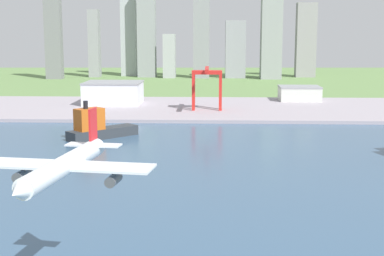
# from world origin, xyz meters

# --- Properties ---
(ground_plane) EXTENTS (2400.00, 2400.00, 0.00)m
(ground_plane) POSITION_xyz_m (0.00, 300.00, 0.00)
(ground_plane) COLOR #64874B
(water_bay) EXTENTS (840.00, 360.00, 0.15)m
(water_bay) POSITION_xyz_m (0.00, 240.00, 0.07)
(water_bay) COLOR #385675
(water_bay) RESTS_ON ground
(industrial_pier) EXTENTS (840.00, 140.00, 2.50)m
(industrial_pier) POSITION_xyz_m (0.00, 490.00, 1.25)
(industrial_pier) COLOR #9C949D
(industrial_pier) RESTS_ON ground
(airplane_landing) EXTENTS (37.96, 43.85, 14.03)m
(airplane_landing) POSITION_xyz_m (-5.36, 151.78, 34.61)
(airplane_landing) COLOR white
(container_barge) EXTENTS (39.56, 39.03, 23.24)m
(container_barge) POSITION_xyz_m (-42.40, 362.34, 6.85)
(container_barge) COLOR #2D3338
(container_barge) RESTS_ON water_bay
(port_crane_red) EXTENTS (23.38, 45.65, 33.53)m
(port_crane_red) POSITION_xyz_m (21.20, 470.03, 26.95)
(port_crane_red) COLOR red
(port_crane_red) RESTS_ON industrial_pier
(warehouse_main) EXTENTS (47.65, 40.17, 18.77)m
(warehouse_main) POSITION_xyz_m (-58.45, 506.72, 11.91)
(warehouse_main) COLOR silver
(warehouse_main) RESTS_ON industrial_pier
(warehouse_annex) EXTENTS (36.10, 28.69, 12.79)m
(warehouse_annex) POSITION_xyz_m (102.89, 537.39, 8.92)
(warehouse_annex) COLOR silver
(warehouse_annex) RESTS_ON industrial_pier
(distant_skyline) EXTENTS (368.15, 70.60, 137.04)m
(distant_skyline) POSITION_xyz_m (4.38, 818.73, 55.81)
(distant_skyline) COLOR slate
(distant_skyline) RESTS_ON ground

